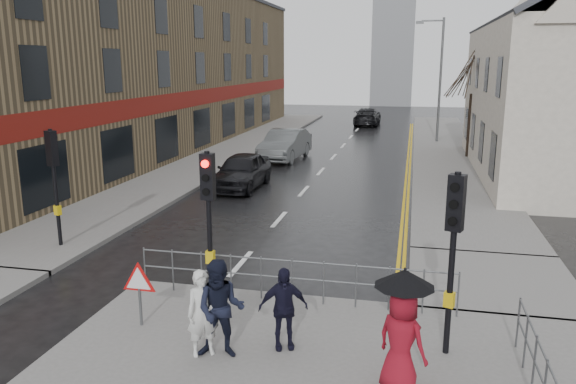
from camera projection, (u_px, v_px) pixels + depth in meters
The scene contains 22 objects.
ground at pixel (200, 310), 12.44m from camera, with size 120.00×120.00×0.00m, color black.
left_pavement at pixel (237, 147), 35.66m from camera, with size 4.00×44.00×0.14m, color #605E5B.
right_pavement at pixel (446, 149), 34.80m from camera, with size 4.00×40.00×0.14m, color #605E5B.
pavement_bridge_right at pixel (492, 281), 13.89m from camera, with size 4.00×4.20×0.14m, color #605E5B.
building_left_terrace at pixel (145, 68), 34.76m from camera, with size 8.00×42.00×10.00m, color olive.
church_tower at pixel (394, 31), 69.00m from camera, with size 5.00×5.00×18.00m, color gray.
traffic_signal_near_left at pixel (208, 201), 12.02m from camera, with size 0.28×0.27×3.40m.
traffic_signal_near_right at pixel (454, 232), 9.82m from camera, with size 0.34×0.33×3.40m.
traffic_signal_far_left at pixel (54, 167), 15.90m from camera, with size 0.34×0.33×3.40m.
guard_railing_front at pixel (292, 271), 12.40m from camera, with size 7.14×0.04×1.00m.
guard_railing_side at pixel (546, 377), 8.25m from camera, with size 0.04×4.54×1.00m.
warning_sign at pixel (139, 284), 11.22m from camera, with size 0.80×0.07×1.35m.
street_lamp at pixel (438, 72), 36.75m from camera, with size 1.83×0.25×8.00m.
tree_near at pixel (474, 66), 30.59m from camera, with size 2.40×2.40×6.58m.
tree_far at pixel (470, 76), 38.25m from camera, with size 2.40×2.40×5.64m.
pedestrian_a at pixel (203, 313), 10.11m from camera, with size 0.59×0.39×1.62m, color silver.
pedestrian_b at pixel (221, 309), 10.03m from camera, with size 0.89×0.69×1.83m, color black.
pedestrian_with_umbrella at pixel (402, 327), 8.91m from camera, with size 1.02×0.96×2.09m.
pedestrian_d at pixel (283, 308), 10.37m from camera, with size 0.92×0.38×1.58m, color black.
car_parked at pixel (242, 171), 24.25m from camera, with size 1.79×4.45×1.52m, color black.
car_mid at pixel (285, 145), 31.33m from camera, with size 1.77×5.08×1.67m, color #4D5153.
car_far at pixel (367, 117), 48.24m from camera, with size 2.09×5.14×1.49m, color black.
Camera 1 is at (4.41, -10.82, 5.38)m, focal length 35.00 mm.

